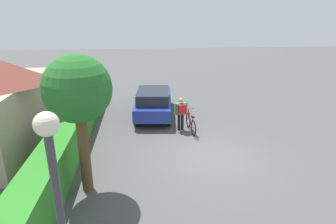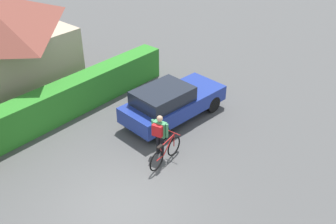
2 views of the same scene
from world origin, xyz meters
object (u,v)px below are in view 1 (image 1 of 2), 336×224
at_px(bicycle, 191,123).
at_px(tree_kerbside, 78,91).
at_px(parked_car_near, 154,101).
at_px(person_rider, 181,111).

bearing_deg(bicycle, tree_kerbside, 136.74).
distance_m(parked_car_near, person_rider, 2.28).
height_order(bicycle, tree_kerbside, tree_kerbside).
bearing_deg(parked_car_near, bicycle, -143.65).
xyz_separation_m(parked_car_near, bicycle, (-2.15, -1.58, -0.39)).
bearing_deg(tree_kerbside, bicycle, -43.26).
height_order(parked_car_near, person_rider, person_rider).
xyz_separation_m(bicycle, person_rider, (0.19, 0.43, 0.53)).
bearing_deg(bicycle, person_rider, 66.47).
distance_m(parked_car_near, tree_kerbside, 7.11).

